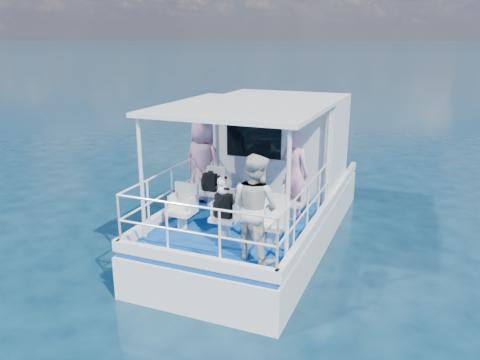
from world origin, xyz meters
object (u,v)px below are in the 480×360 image
passenger_port_fwd (203,161)px  passenger_stbd_aft (255,207)px  backpack_center (224,206)px  panda (222,185)px

passenger_port_fwd → passenger_stbd_aft: 3.05m
passenger_port_fwd → backpack_center: passenger_port_fwd is taller
backpack_center → passenger_port_fwd: bearing=127.0°
passenger_stbd_aft → panda: 1.02m
passenger_port_fwd → panda: passenger_port_fwd is taller
backpack_center → panda: bearing=-174.1°
passenger_port_fwd → backpack_center: (1.25, -1.66, -0.31)m
passenger_port_fwd → panda: bearing=135.3°
passenger_port_fwd → passenger_stbd_aft: passenger_port_fwd is taller
passenger_port_fwd → panda: (1.23, -1.66, 0.08)m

